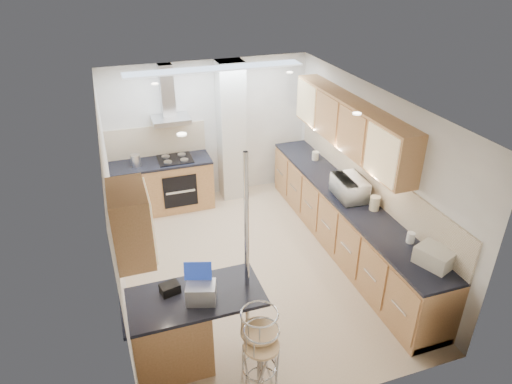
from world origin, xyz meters
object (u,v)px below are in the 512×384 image
object	(u,v)px
laptop	(201,293)
bread_bin	(435,257)
bar_stool_end	(259,349)
microwave	(350,188)
bar_stool_near	(262,362)

from	to	relation	value
laptop	bread_bin	xyz separation A→B (m)	(2.68, -0.24, -0.02)
bar_stool_end	bread_bin	bearing A→B (deg)	-31.28
microwave	bar_stool_near	distance (m)	2.97
laptop	bar_stool_near	size ratio (longest dim) A/B	0.32
bar_stool_end	microwave	bearing A→B (deg)	6.79
microwave	bar_stool_near	size ratio (longest dim) A/B	0.62
bread_bin	bar_stool_near	bearing A→B (deg)	166.72
microwave	bar_stool_near	bearing A→B (deg)	137.38
bar_stool_near	bread_bin	bearing A→B (deg)	-1.73
bread_bin	laptop	bearing A→B (deg)	153.36
bar_stool_near	bread_bin	xyz separation A→B (m)	(2.22, 0.32, 0.56)
laptop	bread_bin	world-z (taller)	laptop
microwave	bread_bin	world-z (taller)	microwave
laptop	bread_bin	bearing A→B (deg)	12.57
laptop	bar_stool_near	bearing A→B (deg)	-32.90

